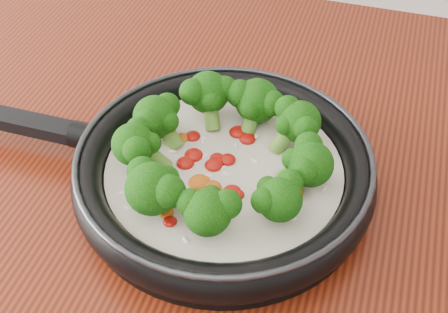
% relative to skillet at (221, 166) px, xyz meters
% --- Properties ---
extents(skillet, '(0.51, 0.33, 0.09)m').
position_rel_skillet_xyz_m(skillet, '(0.00, 0.00, 0.00)').
color(skillet, black).
rests_on(skillet, counter).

